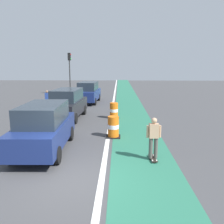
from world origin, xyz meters
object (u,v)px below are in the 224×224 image
parked_suv_second (68,104)px  parked_suv_third (88,92)px  skateboarder_on_lane (154,137)px  traffic_barrel_front (113,127)px  traffic_barrel_mid (114,111)px  pedestrian_crossing (47,99)px  traffic_light_corner (70,66)px  parked_suv_nearest (44,127)px

parked_suv_second → parked_suv_third: same height
skateboarder_on_lane → traffic_barrel_front: (-1.62, 2.92, -0.38)m
parked_suv_third → traffic_barrel_mid: (2.66, -6.84, -0.50)m
traffic_barrel_mid → skateboarder_on_lane: bearing=-77.0°
skateboarder_on_lane → pedestrian_crossing: size_ratio=1.05×
skateboarder_on_lane → traffic_light_corner: bearing=110.0°
parked_suv_third → traffic_light_corner: 7.31m
traffic_barrel_mid → traffic_light_corner: (-5.70, 13.02, 2.97)m
skateboarder_on_lane → parked_suv_second: parked_suv_second is taller
traffic_barrel_front → pedestrian_crossing: (-5.63, 7.39, 0.33)m
parked_suv_second → traffic_light_corner: 13.64m
skateboarder_on_lane → traffic_light_corner: (-7.38, 20.29, 2.59)m
parked_suv_third → pedestrian_crossing: parked_suv_third is taller
skateboarder_on_lane → parked_suv_third: (-4.34, 14.11, 0.12)m
parked_suv_nearest → traffic_barrel_front: (2.92, 2.00, -0.50)m
parked_suv_second → traffic_barrel_mid: parked_suv_second is taller
parked_suv_second → traffic_barrel_front: bearing=-52.2°
parked_suv_second → pedestrian_crossing: (-2.38, 3.19, -0.17)m
traffic_barrel_front → pedestrian_crossing: size_ratio=0.68×
traffic_barrel_mid → traffic_light_corner: bearing=113.6°
traffic_barrel_front → traffic_barrel_mid: 4.35m
traffic_barrel_front → traffic_barrel_mid: (-0.06, 4.35, 0.00)m
parked_suv_nearest → traffic_barrel_front: parked_suv_nearest is taller
traffic_light_corner → parked_suv_second: bearing=-79.2°
traffic_barrel_mid → parked_suv_second: bearing=-177.2°
traffic_light_corner → pedestrian_crossing: (0.13, -9.98, -2.64)m
parked_suv_third → traffic_light_corner: size_ratio=0.92×
skateboarder_on_lane → parked_suv_nearest: size_ratio=0.36×
parked_suv_second → traffic_light_corner: size_ratio=0.92×
skateboarder_on_lane → pedestrian_crossing: (-7.25, 10.30, -0.05)m
traffic_barrel_mid → parked_suv_third: bearing=111.2°
traffic_barrel_mid → traffic_barrel_front: bearing=-89.2°
skateboarder_on_lane → traffic_barrel_mid: skateboarder_on_lane is taller
parked_suv_third → traffic_light_corner: bearing=116.2°
traffic_barrel_front → parked_suv_nearest: bearing=-145.5°
parked_suv_second → parked_suv_nearest: bearing=-86.9°
skateboarder_on_lane → parked_suv_third: bearing=107.1°
parked_suv_third → pedestrian_crossing: size_ratio=2.91×
traffic_barrel_front → traffic_barrel_mid: same height
parked_suv_third → traffic_barrel_mid: parked_suv_third is taller
traffic_barrel_front → traffic_light_corner: size_ratio=0.21×
parked_suv_third → traffic_light_corner: (-3.04, 6.18, 2.47)m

